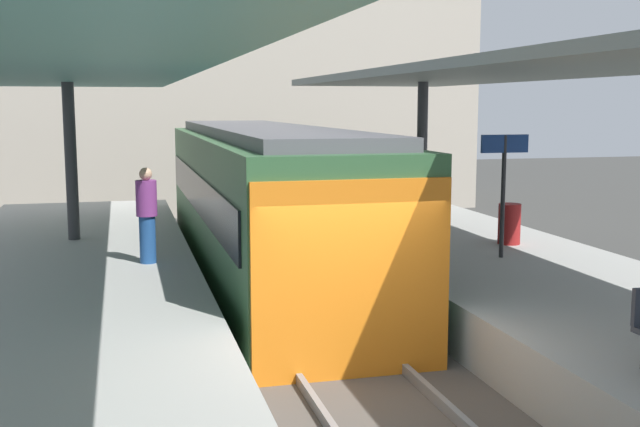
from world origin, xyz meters
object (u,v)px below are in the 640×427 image
platform_sign (504,168)px  passenger_far_end (147,214)px  commuter_train (265,204)px  litter_bin (509,224)px

platform_sign → passenger_far_end: 6.34m
commuter_train → platform_sign: bearing=-38.5°
platform_sign → litter_bin: (0.80, 1.20, -1.22)m
commuter_train → platform_sign: size_ratio=5.62×
commuter_train → litter_bin: bearing=-21.5°
platform_sign → passenger_far_end: (-6.19, 1.10, -0.76)m
platform_sign → litter_bin: size_ratio=2.76×
litter_bin → passenger_far_end: passenger_far_end is taller
commuter_train → passenger_far_end: 3.08m
commuter_train → litter_bin: 4.93m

